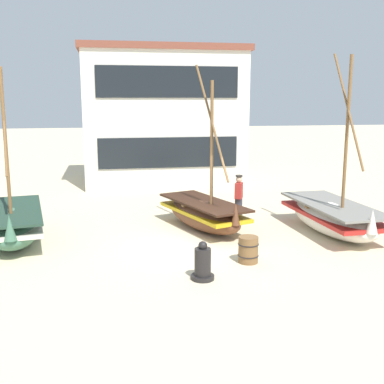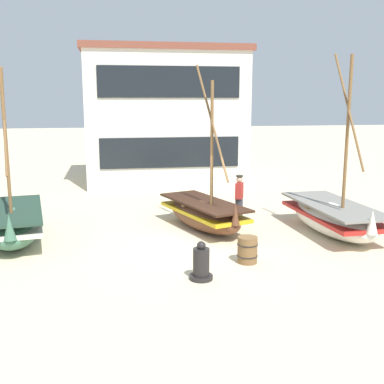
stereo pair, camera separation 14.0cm
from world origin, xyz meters
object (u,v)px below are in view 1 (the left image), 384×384
(fisherman_by_hull, at_px, (239,200))
(capstan_winch, at_px, (203,264))
(fishing_boat_far_right, at_px, (333,217))
(harbor_building_main, at_px, (162,116))
(fishing_boat_near_left, at_px, (204,213))
(wooden_barrel, at_px, (248,250))
(fishing_boat_centre_large, at_px, (12,223))

(fisherman_by_hull, relative_size, capstan_winch, 1.79)
(fishing_boat_far_right, relative_size, harbor_building_main, 0.69)
(fishing_boat_near_left, distance_m, harbor_building_main, 10.21)
(fishing_boat_far_right, xyz_separation_m, harbor_building_main, (-4.18, 11.00, 2.84))
(fishing_boat_far_right, distance_m, fisherman_by_hull, 3.17)
(fishing_boat_far_right, bearing_deg, fishing_boat_near_left, 163.06)
(harbor_building_main, bearing_deg, fisherman_by_hull, -80.43)
(capstan_winch, distance_m, wooden_barrel, 1.71)
(fishing_boat_far_right, distance_m, capstan_winch, 5.81)
(harbor_building_main, bearing_deg, wooden_barrel, -86.89)
(fishing_boat_near_left, relative_size, wooden_barrel, 7.58)
(fishing_boat_centre_large, distance_m, harbor_building_main, 11.96)
(fishing_boat_centre_large, bearing_deg, fishing_boat_near_left, 3.05)
(fishing_boat_near_left, height_order, harbor_building_main, harbor_building_main)
(fishing_boat_near_left, bearing_deg, capstan_winch, -101.91)
(wooden_barrel, xyz_separation_m, harbor_building_main, (-0.72, 13.20, 3.04))
(harbor_building_main, bearing_deg, fishing_boat_far_right, -69.19)
(fisherman_by_hull, relative_size, wooden_barrel, 2.41)
(fishing_boat_near_left, xyz_separation_m, fishing_boat_far_right, (3.96, -1.21, 0.01))
(fisherman_by_hull, height_order, capstan_winch, fisherman_by_hull)
(wooden_barrel, relative_size, harbor_building_main, 0.09)
(fisherman_by_hull, xyz_separation_m, wooden_barrel, (-0.84, -3.95, -0.48))
(fisherman_by_hull, bearing_deg, fishing_boat_centre_large, -173.21)
(capstan_winch, bearing_deg, fishing_boat_centre_large, 141.24)
(fishing_boat_far_right, xyz_separation_m, wooden_barrel, (-3.46, -2.20, -0.20))
(fisherman_by_hull, height_order, harbor_building_main, harbor_building_main)
(wooden_barrel, height_order, harbor_building_main, harbor_building_main)
(fishing_boat_near_left, distance_m, wooden_barrel, 3.44)
(fishing_boat_near_left, distance_m, capstan_winch, 4.45)
(capstan_winch, bearing_deg, wooden_barrel, 33.95)
(fishing_boat_centre_large, xyz_separation_m, fishing_boat_far_right, (9.91, -0.89, -0.01))
(fishing_boat_centre_large, xyz_separation_m, wooden_barrel, (6.45, -3.09, -0.21))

